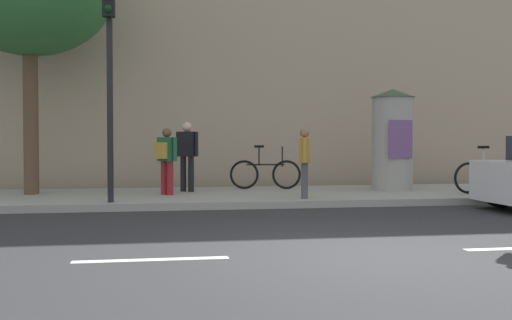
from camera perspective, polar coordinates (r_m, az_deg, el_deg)
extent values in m
plane|color=#2B2B2D|center=(7.88, 8.51, -8.35)|extent=(80.00, 80.00, 0.00)
cube|color=#9E9B93|center=(14.64, 0.04, -3.28)|extent=(36.00, 4.00, 0.15)
cube|color=silver|center=(7.51, -9.41, -8.84)|extent=(1.80, 0.16, 0.01)
cylinder|color=black|center=(12.76, -13.01, 4.33)|extent=(0.12, 0.12, 3.60)
sphere|color=#07330F|center=(12.69, -13.17, 13.13)|extent=(0.16, 0.16, 0.16)
cylinder|color=#9E9B93|center=(15.69, 12.18, 1.43)|extent=(0.98, 0.98, 2.26)
cone|color=#334C33|center=(15.72, 12.21, 5.91)|extent=(1.08, 1.08, 0.20)
cube|color=#724C84|center=(15.22, 12.88, 1.83)|extent=(0.59, 0.02, 0.90)
cylinder|color=brown|center=(15.10, -19.61, 2.97)|extent=(0.33, 0.33, 3.12)
cylinder|color=maroon|center=(14.18, -7.74, -1.63)|extent=(0.14, 0.14, 0.75)
cylinder|color=maroon|center=(14.32, -8.29, -1.60)|extent=(0.14, 0.14, 0.75)
cube|color=#1E5938|center=(14.23, -8.02, 0.97)|extent=(0.44, 0.45, 0.53)
cylinder|color=#1E5938|center=(14.06, -7.34, 0.96)|extent=(0.09, 0.09, 0.51)
cylinder|color=#1E5938|center=(14.40, -8.70, 0.97)|extent=(0.09, 0.09, 0.51)
sphere|color=brown|center=(14.23, -8.03, 2.45)|extent=(0.20, 0.20, 0.20)
cube|color=#B78C33|center=(14.10, -8.54, 0.85)|extent=(0.31, 0.31, 0.36)
cylinder|color=#4C4C51|center=(13.46, 4.40, -1.82)|extent=(0.14, 0.14, 0.75)
cylinder|color=#4C4C51|center=(13.22, 4.39, -1.89)|extent=(0.14, 0.14, 0.75)
cube|color=#B78C33|center=(13.31, 4.40, 0.90)|extent=(0.35, 0.54, 0.53)
cylinder|color=#B78C33|center=(13.60, 4.42, 0.92)|extent=(0.09, 0.09, 0.50)
cylinder|color=#B78C33|center=(13.02, 4.39, 0.88)|extent=(0.09, 0.09, 0.50)
sphere|color=#8C664C|center=(13.31, 4.41, 2.48)|extent=(0.20, 0.20, 0.20)
cylinder|color=black|center=(15.13, -6.56, -1.25)|extent=(0.14, 0.14, 0.83)
cylinder|color=black|center=(15.00, -5.87, -1.28)|extent=(0.14, 0.14, 0.83)
cube|color=black|center=(15.04, -6.23, 1.44)|extent=(0.50, 0.46, 0.59)
cylinder|color=black|center=(15.19, -7.05, 1.44)|extent=(0.09, 0.09, 0.56)
cylinder|color=black|center=(14.89, -5.39, 1.44)|extent=(0.09, 0.09, 0.56)
sphere|color=beige|center=(15.04, -6.23, 2.99)|extent=(0.23, 0.23, 0.23)
cube|color=maroon|center=(15.19, -5.84, 1.33)|extent=(0.32, 0.30, 0.36)
torus|color=black|center=(15.72, -1.06, -1.33)|extent=(0.72, 0.17, 0.72)
torus|color=black|center=(15.74, 2.76, -1.32)|extent=(0.72, 0.17, 0.72)
cylinder|color=black|center=(15.71, 0.85, -0.41)|extent=(0.94, 0.19, 0.04)
cylinder|color=black|center=(15.70, 0.28, 0.31)|extent=(0.04, 0.04, 0.45)
cylinder|color=black|center=(15.71, 2.38, 0.31)|extent=(0.04, 0.04, 0.50)
cube|color=black|center=(15.69, 0.28, 1.23)|extent=(0.25, 0.14, 0.06)
torus|color=black|center=(15.20, 18.58, -1.54)|extent=(0.72, 0.09, 0.72)
torus|color=black|center=(15.75, 21.89, -1.46)|extent=(0.72, 0.09, 0.72)
cylinder|color=silver|center=(15.45, 20.28, -0.57)|extent=(0.95, 0.07, 0.04)
cylinder|color=silver|center=(15.36, 19.79, 0.16)|extent=(0.04, 0.04, 0.45)
cylinder|color=silver|center=(15.67, 21.59, 0.18)|extent=(0.04, 0.04, 0.50)
cube|color=black|center=(15.36, 19.80, 1.10)|extent=(0.24, 0.11, 0.06)
cylinder|color=black|center=(13.91, 21.11, -2.67)|extent=(0.65, 0.24, 0.64)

